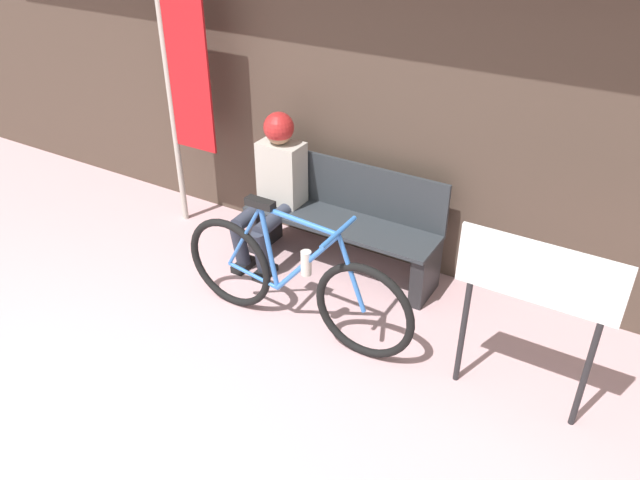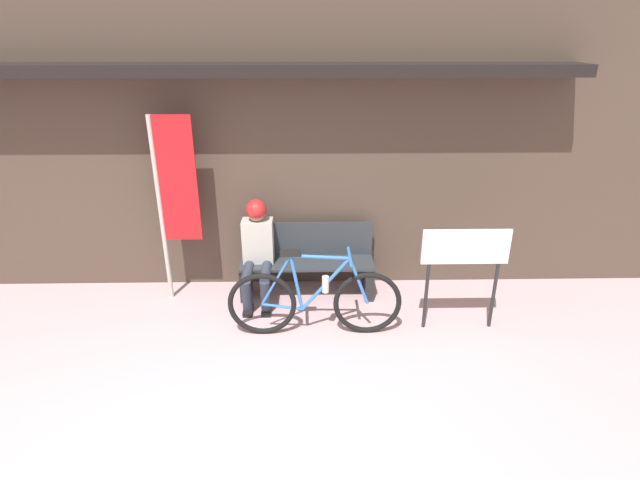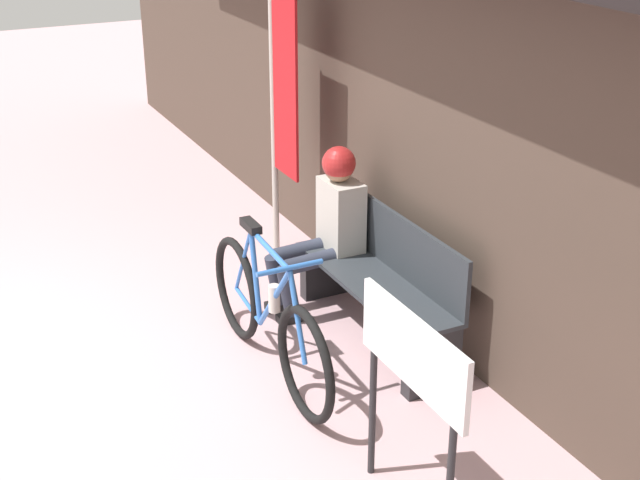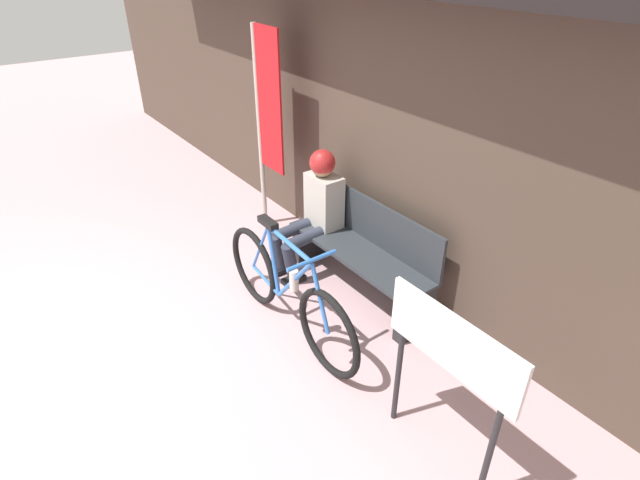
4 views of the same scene
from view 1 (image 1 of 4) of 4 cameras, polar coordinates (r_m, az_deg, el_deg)
ground_plane at (r=3.81m, az=-25.29°, el=-18.81°), size 24.00×24.00×0.00m
storefront_wall at (r=4.76m, az=-0.67°, el=18.27°), size 12.00×0.56×3.20m
park_bench_near at (r=4.75m, az=2.19°, el=1.55°), size 1.51×0.42×0.83m
bicycle at (r=4.11m, az=-2.49°, el=-3.89°), size 1.74×0.40×0.93m
person_seated at (r=4.78m, az=-4.20°, el=5.59°), size 0.34×0.64×1.17m
banner_pole at (r=5.12m, az=-12.46°, el=14.16°), size 0.45×0.05×2.08m
signboard at (r=3.49m, az=19.12°, el=-4.17°), size 0.87×0.04×1.09m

